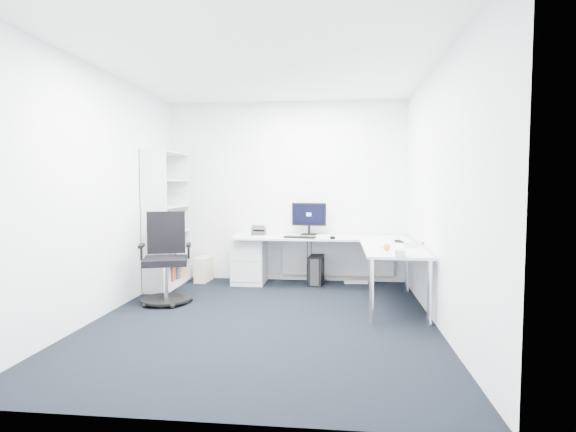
# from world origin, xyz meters

# --- Properties ---
(ground) EXTENTS (4.20, 4.20, 0.00)m
(ground) POSITION_xyz_m (0.00, 0.00, 0.00)
(ground) COLOR black
(ceiling) EXTENTS (4.20, 4.20, 0.00)m
(ceiling) POSITION_xyz_m (0.00, 0.00, 2.70)
(ceiling) COLOR white
(wall_back) EXTENTS (3.60, 0.02, 2.70)m
(wall_back) POSITION_xyz_m (0.00, 2.10, 1.35)
(wall_back) COLOR white
(wall_back) RESTS_ON ground
(wall_front) EXTENTS (3.60, 0.02, 2.70)m
(wall_front) POSITION_xyz_m (0.00, -2.10, 1.35)
(wall_front) COLOR white
(wall_front) RESTS_ON ground
(wall_left) EXTENTS (0.02, 4.20, 2.70)m
(wall_left) POSITION_xyz_m (-1.80, 0.00, 1.35)
(wall_left) COLOR white
(wall_left) RESTS_ON ground
(wall_right) EXTENTS (0.02, 4.20, 2.70)m
(wall_right) POSITION_xyz_m (1.80, 0.00, 1.35)
(wall_right) COLOR white
(wall_right) RESTS_ON ground
(l_desk) EXTENTS (2.44, 1.37, 0.71)m
(l_desk) POSITION_xyz_m (0.55, 1.40, 0.36)
(l_desk) COLOR silver
(l_desk) RESTS_ON ground
(drawer_pedestal) EXTENTS (0.46, 0.58, 0.71)m
(drawer_pedestal) POSITION_xyz_m (-0.50, 1.82, 0.36)
(drawer_pedestal) COLOR silver
(drawer_pedestal) RESTS_ON ground
(bookshelf) EXTENTS (0.37, 0.96, 1.92)m
(bookshelf) POSITION_xyz_m (-1.62, 1.45, 0.96)
(bookshelf) COLOR silver
(bookshelf) RESTS_ON ground
(task_chair) EXTENTS (0.78, 0.78, 1.11)m
(task_chair) POSITION_xyz_m (-1.30, 0.56, 0.56)
(task_chair) COLOR black
(task_chair) RESTS_ON ground
(black_pc_tower) EXTENTS (0.23, 0.45, 0.42)m
(black_pc_tower) POSITION_xyz_m (0.48, 1.84, 0.21)
(black_pc_tower) COLOR black
(black_pc_tower) RESTS_ON ground
(beige_pc_tower) EXTENTS (0.19, 0.39, 0.37)m
(beige_pc_tower) POSITION_xyz_m (-1.22, 1.85, 0.18)
(beige_pc_tower) COLOR beige
(beige_pc_tower) RESTS_ON ground
(power_strip) EXTENTS (0.35, 0.09, 0.04)m
(power_strip) POSITION_xyz_m (1.07, 1.92, 0.02)
(power_strip) COLOR silver
(power_strip) RESTS_ON ground
(monitor) EXTENTS (0.52, 0.21, 0.49)m
(monitor) POSITION_xyz_m (0.37, 1.91, 0.96)
(monitor) COLOR black
(monitor) RESTS_ON l_desk
(black_keyboard) EXTENTS (0.46, 0.23, 0.02)m
(black_keyboard) POSITION_xyz_m (0.26, 1.52, 0.72)
(black_keyboard) COLOR black
(black_keyboard) RESTS_ON l_desk
(mouse) EXTENTS (0.08, 0.11, 0.03)m
(mouse) POSITION_xyz_m (0.72, 1.47, 0.73)
(mouse) COLOR black
(mouse) RESTS_ON l_desk
(desk_phone) EXTENTS (0.20, 0.20, 0.14)m
(desk_phone) POSITION_xyz_m (-0.37, 1.87, 0.78)
(desk_phone) COLOR #2A2A2C
(desk_phone) RESTS_ON l_desk
(laptop) EXTENTS (0.33, 0.32, 0.22)m
(laptop) POSITION_xyz_m (1.63, 0.86, 0.82)
(laptop) COLOR silver
(laptop) RESTS_ON l_desk
(white_keyboard) EXTENTS (0.12, 0.39, 0.01)m
(white_keyboard) POSITION_xyz_m (1.31, 0.81, 0.72)
(white_keyboard) COLOR silver
(white_keyboard) RESTS_ON l_desk
(headphones) EXTENTS (0.15, 0.21, 0.05)m
(headphones) POSITION_xyz_m (1.57, 1.13, 0.74)
(headphones) COLOR black
(headphones) RESTS_ON l_desk
(orange_fruit) EXTENTS (0.08, 0.08, 0.08)m
(orange_fruit) POSITION_xyz_m (1.33, 0.39, 0.75)
(orange_fruit) COLOR orange
(orange_fruit) RESTS_ON l_desk
(tissue_box) EXTENTS (0.13, 0.22, 0.07)m
(tissue_box) POSITION_xyz_m (1.43, 0.03, 0.75)
(tissue_box) COLOR silver
(tissue_box) RESTS_ON l_desk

